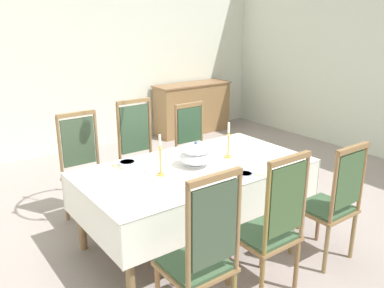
{
  "coord_description": "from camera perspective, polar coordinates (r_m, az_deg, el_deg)",
  "views": [
    {
      "loc": [
        -2.07,
        -2.94,
        2.05
      ],
      "look_at": [
        -0.09,
        -0.25,
        0.98
      ],
      "focal_mm": 37.53,
      "sensor_mm": 36.0,
      "label": 1
    }
  ],
  "objects": [
    {
      "name": "spoon_primary",
      "position": [
        3.54,
        8.34,
        -4.06
      ],
      "size": [
        0.06,
        0.17,
        0.01
      ],
      "rotation": [
        0.0,
        0.0,
        0.28
      ],
      "color": "gold",
      "rests_on": "tablecloth"
    },
    {
      "name": "bowl_near_right",
      "position": [
        3.75,
        -9.19,
        -2.64
      ],
      "size": [
        0.16,
        0.16,
        0.03
      ],
      "color": "silver",
      "rests_on": "tablecloth"
    },
    {
      "name": "candlestick_west",
      "position": [
        3.42,
        -4.52,
        -2.15
      ],
      "size": [
        0.07,
        0.07,
        0.37
      ],
      "color": "gold",
      "rests_on": "tablecloth"
    },
    {
      "name": "soup_tureen",
      "position": [
        3.63,
        0.54,
        -1.47
      ],
      "size": [
        0.3,
        0.3,
        0.23
      ],
      "color": "silver",
      "rests_on": "tablecloth"
    },
    {
      "name": "chair_south_a",
      "position": [
        2.68,
        1.42,
        -15.41
      ],
      "size": [
        0.44,
        0.42,
        1.18
      ],
      "color": "olive",
      "rests_on": "ground"
    },
    {
      "name": "spoon_secondary",
      "position": [
        3.73,
        -10.96,
        -3.07
      ],
      "size": [
        0.06,
        0.18,
        0.01
      ],
      "rotation": [
        0.0,
        0.0,
        0.23
      ],
      "color": "gold",
      "rests_on": "tablecloth"
    },
    {
      "name": "sideboard",
      "position": [
        7.31,
        0.03,
        5.1
      ],
      "size": [
        1.44,
        0.48,
        0.9
      ],
      "rotation": [
        0.0,
        0.0,
        3.14
      ],
      "color": "olive",
      "rests_on": "ground"
    },
    {
      "name": "dining_table",
      "position": [
        3.7,
        0.61,
        -4.22
      ],
      "size": [
        2.1,
        1.13,
        0.74
      ],
      "color": "olive",
      "rests_on": "ground"
    },
    {
      "name": "chair_north_a",
      "position": [
        4.23,
        -14.96,
        -3.39
      ],
      "size": [
        0.44,
        0.42,
        1.14
      ],
      "rotation": [
        0.0,
        0.0,
        3.14
      ],
      "color": "olive",
      "rests_on": "ground"
    },
    {
      "name": "chair_north_c",
      "position": [
        4.87,
        0.47,
        -0.28
      ],
      "size": [
        0.44,
        0.42,
        1.05
      ],
      "rotation": [
        0.0,
        0.0,
        3.14
      ],
      "color": "olive",
      "rests_on": "ground"
    },
    {
      "name": "ground",
      "position": [
        4.14,
        -1.07,
        -12.24
      ],
      "size": [
        7.27,
        6.17,
        0.04
      ],
      "primitive_type": "cube",
      "color": "#9D908B"
    },
    {
      "name": "candlestick_east",
      "position": [
        3.86,
        5.18,
        0.04
      ],
      "size": [
        0.07,
        0.07,
        0.35
      ],
      "color": "gold",
      "rests_on": "tablecloth"
    },
    {
      "name": "chair_south_c",
      "position": [
        3.62,
        19.32,
        -7.77
      ],
      "size": [
        0.44,
        0.42,
        1.08
      ],
      "color": "olive",
      "rests_on": "ground"
    },
    {
      "name": "bowl_near_left",
      "position": [
        3.46,
        7.54,
        -4.33
      ],
      "size": [
        0.14,
        0.14,
        0.03
      ],
      "color": "silver",
      "rests_on": "tablecloth"
    },
    {
      "name": "chair_north_b",
      "position": [
        4.48,
        -7.29,
        -1.47
      ],
      "size": [
        0.44,
        0.42,
        1.19
      ],
      "rotation": [
        0.0,
        0.0,
        3.14
      ],
      "color": "olive",
      "rests_on": "ground"
    },
    {
      "name": "back_wall",
      "position": [
        6.41,
        -18.09,
        14.31
      ],
      "size": [
        7.27,
        0.08,
        3.53
      ],
      "primitive_type": "cube",
      "color": "silver",
      "rests_on": "ground"
    },
    {
      "name": "chair_south_b",
      "position": [
        3.07,
        11.23,
        -11.32
      ],
      "size": [
        0.44,
        0.42,
        1.15
      ],
      "color": "#97683C",
      "rests_on": "ground"
    },
    {
      "name": "tablecloth",
      "position": [
        3.71,
        0.61,
        -4.44
      ],
      "size": [
        2.12,
        1.15,
        0.36
      ],
      "color": "white",
      "rests_on": "dining_table"
    }
  ]
}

